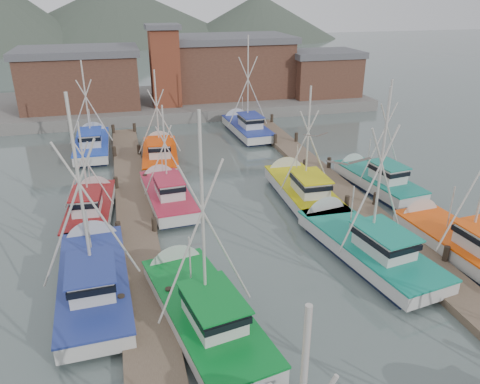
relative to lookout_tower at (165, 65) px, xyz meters
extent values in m
plane|color=#4D5C59|center=(2.00, -33.00, -5.55)|extent=(260.00, 260.00, 0.00)
cube|color=brown|center=(-5.00, -29.00, -5.35)|extent=(2.20, 46.00, 0.40)
cylinder|color=black|center=(-6.00, -35.00, -5.10)|extent=(0.30, 0.30, 1.50)
cylinder|color=black|center=(-6.00, -28.00, -5.10)|extent=(0.30, 0.30, 1.50)
cylinder|color=black|center=(-6.00, -21.00, -5.10)|extent=(0.30, 0.30, 1.50)
cylinder|color=black|center=(-6.00, -14.00, -5.10)|extent=(0.30, 0.30, 1.50)
cylinder|color=black|center=(-6.00, -7.00, -5.10)|extent=(0.30, 0.30, 1.50)
cylinder|color=black|center=(-4.00, -35.00, -5.10)|extent=(0.30, 0.30, 1.50)
cylinder|color=black|center=(-4.00, -28.00, -5.10)|extent=(0.30, 0.30, 1.50)
cylinder|color=black|center=(-4.00, -21.00, -5.10)|extent=(0.30, 0.30, 1.50)
cylinder|color=black|center=(-4.00, -14.00, -5.10)|extent=(0.30, 0.30, 1.50)
cylinder|color=black|center=(-4.00, -7.00, -5.10)|extent=(0.30, 0.30, 1.50)
cube|color=brown|center=(9.00, -29.00, -5.35)|extent=(2.20, 46.00, 0.40)
cylinder|color=black|center=(8.00, -35.00, -5.10)|extent=(0.30, 0.30, 1.50)
cylinder|color=black|center=(8.00, -28.00, -5.10)|extent=(0.30, 0.30, 1.50)
cylinder|color=black|center=(8.00, -21.00, -5.10)|extent=(0.30, 0.30, 1.50)
cylinder|color=black|center=(8.00, -14.00, -5.10)|extent=(0.30, 0.30, 1.50)
cylinder|color=black|center=(8.00, -7.00, -5.10)|extent=(0.30, 0.30, 1.50)
cylinder|color=black|center=(10.00, -35.00, -5.10)|extent=(0.30, 0.30, 1.50)
cylinder|color=black|center=(10.00, -28.00, -5.10)|extent=(0.30, 0.30, 1.50)
cylinder|color=black|center=(10.00, -21.00, -5.10)|extent=(0.30, 0.30, 1.50)
cylinder|color=black|center=(10.00, -14.00, -5.10)|extent=(0.30, 0.30, 1.50)
cylinder|color=black|center=(10.00, -7.00, -5.10)|extent=(0.30, 0.30, 1.50)
cube|color=slate|center=(2.00, 4.00, -4.95)|extent=(44.00, 16.00, 1.20)
cube|color=brown|center=(-9.00, 2.00, -1.60)|extent=(12.00, 8.00, 5.50)
cube|color=#535358|center=(-9.00, 2.00, 1.50)|extent=(12.72, 8.48, 0.70)
cube|color=brown|center=(8.00, 4.00, -1.25)|extent=(14.00, 9.00, 6.20)
cube|color=#535358|center=(8.00, 4.00, 2.20)|extent=(14.84, 9.54, 0.70)
cube|color=brown|center=(19.00, 1.00, -2.10)|extent=(8.00, 6.00, 4.50)
cube|color=#535358|center=(19.00, 1.00, 0.50)|extent=(8.48, 6.36, 0.70)
cube|color=brown|center=(0.00, 0.00, -0.35)|extent=(3.00, 3.00, 8.00)
cube|color=#535358|center=(0.00, 0.00, 3.90)|extent=(3.60, 3.60, 0.50)
cone|color=#3E493D|center=(-3.00, 97.00, -5.55)|extent=(140.00, 140.00, 30.00)
cone|color=#3E493D|center=(37.00, 87.00, -5.55)|extent=(90.00, 90.00, 24.00)
cube|color=#101835|center=(-2.71, -36.48, -5.50)|extent=(3.91, 8.12, 0.70)
cube|color=silver|center=(-2.71, -36.48, -4.85)|extent=(4.44, 9.22, 0.80)
cube|color=#077726|center=(-2.71, -36.48, -4.47)|extent=(4.54, 9.33, 0.10)
cone|color=silver|center=(-3.51, -32.13, -5.00)|extent=(2.92, 1.58, 2.77)
cube|color=silver|center=(-2.51, -37.52, -3.90)|extent=(2.24, 2.93, 1.10)
cube|color=black|center=(-2.51, -37.52, -3.67)|extent=(2.40, 3.22, 0.28)
cube|color=#077726|center=(-2.51, -37.52, -3.31)|extent=(2.55, 3.41, 0.07)
cylinder|color=beige|center=(-2.67, -36.65, -0.33)|extent=(0.14, 0.14, 8.24)
cylinder|color=beige|center=(-3.23, -36.76, -1.30)|extent=(2.90, 0.62, 6.43)
cylinder|color=beige|center=(-2.12, -36.55, -1.30)|extent=(2.90, 0.62, 6.43)
cylinder|color=beige|center=(-3.00, -34.91, -3.25)|extent=(0.08, 0.08, 2.47)
cube|color=#101835|center=(6.54, -33.35, -5.50)|extent=(3.87, 8.36, 0.70)
cube|color=silver|center=(6.54, -33.35, -4.85)|extent=(4.40, 9.50, 0.80)
cube|color=#12876F|center=(6.54, -33.35, -4.47)|extent=(4.50, 9.60, 0.10)
cone|color=silver|center=(5.81, -28.84, -5.00)|extent=(3.00, 1.54, 2.86)
cube|color=silver|center=(6.72, -34.43, -3.90)|extent=(2.26, 3.00, 1.10)
cube|color=black|center=(6.72, -34.43, -3.67)|extent=(2.42, 3.29, 0.28)
cube|color=#12876F|center=(6.72, -34.43, -3.31)|extent=(2.57, 3.49, 0.07)
cylinder|color=beige|center=(6.57, -33.53, -0.45)|extent=(0.15, 0.15, 8.00)
cylinder|color=beige|center=(6.00, -33.63, -1.39)|extent=(2.83, 0.55, 6.25)
cylinder|color=beige|center=(7.15, -33.44, -1.39)|extent=(2.83, 0.55, 6.25)
cylinder|color=beige|center=(6.28, -31.73, -3.25)|extent=(0.09, 0.09, 2.55)
cube|color=#101835|center=(-7.20, -32.98, -5.50)|extent=(2.89, 8.07, 0.70)
cube|color=silver|center=(-7.20, -32.98, -4.85)|extent=(3.28, 9.17, 0.80)
cube|color=navy|center=(-7.20, -32.98, -4.47)|extent=(3.38, 9.27, 0.10)
cone|color=silver|center=(-7.37, -28.44, -5.00)|extent=(2.87, 1.21, 2.83)
cube|color=silver|center=(-7.16, -34.06, -3.90)|extent=(1.93, 2.79, 1.10)
cube|color=black|center=(-7.16, -34.06, -3.67)|extent=(2.06, 3.06, 0.28)
cube|color=navy|center=(-7.16, -34.06, -3.31)|extent=(2.18, 3.25, 0.07)
cylinder|color=beige|center=(-7.20, -33.16, -0.26)|extent=(0.14, 0.14, 8.39)
cylinder|color=beige|center=(-7.82, -33.18, -1.24)|extent=(2.99, 0.21, 6.55)
cylinder|color=beige|center=(-6.57, -33.13, -1.24)|extent=(2.99, 0.21, 6.55)
cylinder|color=beige|center=(-7.26, -31.34, -3.25)|extent=(0.08, 0.08, 2.72)
cube|color=#101835|center=(11.55, -34.60, -5.50)|extent=(3.10, 7.71, 0.70)
cube|color=silver|center=(11.55, -34.60, -4.85)|extent=(3.53, 8.76, 0.80)
cube|color=#F65009|center=(11.55, -34.60, -4.47)|extent=(3.62, 8.85, 0.10)
cone|color=silver|center=(11.19, -30.34, -5.00)|extent=(2.79, 1.32, 2.70)
cylinder|color=beige|center=(11.00, -34.82, -0.87)|extent=(3.32, 0.37, 7.30)
cylinder|color=beige|center=(11.43, -33.07, -3.25)|extent=(0.08, 0.08, 2.50)
cube|color=#101835|center=(-2.77, -23.90, -5.50)|extent=(2.65, 6.81, 0.70)
cube|color=silver|center=(-2.77, -23.90, -4.85)|extent=(3.01, 7.74, 0.80)
cube|color=#BA223D|center=(-2.77, -23.90, -4.47)|extent=(3.09, 7.82, 0.10)
cone|color=silver|center=(-3.05, -20.12, -5.00)|extent=(2.44, 1.27, 2.37)
cube|color=silver|center=(-2.71, -24.81, -3.90)|extent=(1.69, 2.38, 1.10)
cube|color=black|center=(-2.71, -24.81, -3.67)|extent=(1.81, 2.61, 0.28)
cube|color=#BA223D|center=(-2.71, -24.81, -3.31)|extent=(1.92, 2.77, 0.07)
cylinder|color=beige|center=(-2.76, -24.05, -1.65)|extent=(0.11, 0.11, 5.60)
cylinder|color=beige|center=(-3.25, -24.09, -2.31)|extent=(2.01, 0.23, 4.38)
cylinder|color=beige|center=(-2.28, -24.02, -2.31)|extent=(2.01, 0.23, 4.38)
cylinder|color=beige|center=(-2.87, -22.54, -3.25)|extent=(0.07, 0.07, 2.12)
cube|color=#101835|center=(6.05, -25.63, -5.50)|extent=(2.62, 7.63, 0.70)
cube|color=silver|center=(6.05, -25.63, -4.85)|extent=(2.98, 8.67, 0.80)
cube|color=#CCC309|center=(6.05, -25.63, -4.47)|extent=(3.06, 8.75, 0.10)
cone|color=silver|center=(6.14, -21.33, -5.00)|extent=(2.71, 1.15, 2.69)
cube|color=silver|center=(6.03, -26.66, -3.90)|extent=(1.79, 2.62, 1.10)
cube|color=black|center=(6.03, -26.66, -3.67)|extent=(1.91, 2.88, 0.28)
cube|color=#CCC309|center=(6.03, -26.66, -3.31)|extent=(2.02, 3.05, 0.07)
cylinder|color=beige|center=(6.05, -25.80, -1.13)|extent=(0.12, 0.12, 6.65)
cylinder|color=beige|center=(5.50, -25.79, -1.91)|extent=(2.38, 0.14, 5.20)
cylinder|color=beige|center=(6.60, -25.82, -1.91)|extent=(2.38, 0.14, 5.20)
cylinder|color=beige|center=(6.08, -24.08, -3.25)|extent=(0.07, 0.07, 2.40)
cube|color=#101835|center=(-7.58, -24.92, -5.50)|extent=(2.64, 6.71, 0.70)
cube|color=silver|center=(-7.58, -24.92, -4.85)|extent=(3.00, 7.62, 0.80)
cube|color=maroon|center=(-7.58, -24.92, -4.47)|extent=(3.08, 7.70, 0.10)
cone|color=silver|center=(-7.29, -21.20, -5.00)|extent=(2.41, 1.28, 2.33)
cube|color=silver|center=(-7.65, -25.81, -3.90)|extent=(1.67, 2.35, 1.10)
cube|color=black|center=(-7.65, -25.81, -3.67)|extent=(1.79, 2.58, 0.28)
cube|color=maroon|center=(-7.65, -25.81, -3.31)|extent=(1.89, 2.73, 0.07)
cylinder|color=beige|center=(-7.59, -25.06, -1.86)|extent=(0.12, 0.12, 5.17)
cylinder|color=beige|center=(-8.10, -25.02, -2.47)|extent=(1.87, 0.23, 4.05)
cylinder|color=beige|center=(-7.08, -25.10, -2.47)|extent=(1.87, 0.23, 4.05)
cylinder|color=beige|center=(-7.48, -23.58, -3.25)|extent=(0.07, 0.07, 2.24)
cube|color=#101835|center=(11.85, -25.14, -5.50)|extent=(2.96, 6.81, 0.70)
cube|color=silver|center=(11.85, -25.14, -4.85)|extent=(3.36, 7.74, 0.80)
cube|color=#147C6B|center=(11.85, -25.14, -4.47)|extent=(3.44, 7.83, 0.10)
cone|color=silver|center=(11.40, -21.41, -5.00)|extent=(2.49, 1.38, 2.37)
cube|color=silver|center=(11.96, -26.03, -3.90)|extent=(1.79, 2.42, 1.10)
cube|color=black|center=(11.96, -26.03, -3.67)|extent=(1.92, 2.65, 0.28)
cube|color=#147C6B|center=(11.96, -26.03, -3.31)|extent=(2.03, 2.82, 0.07)
cylinder|color=beige|center=(11.87, -25.28, -1.11)|extent=(0.12, 0.12, 6.69)
cylinder|color=beige|center=(11.37, -25.35, -1.89)|extent=(2.38, 0.37, 5.23)
cylinder|color=beige|center=(12.37, -25.22, -1.89)|extent=(2.38, 0.37, 5.23)
cylinder|color=beige|center=(11.69, -23.80, -3.25)|extent=(0.07, 0.07, 2.20)
cube|color=#101835|center=(-2.43, -15.75, -5.50)|extent=(2.90, 7.23, 0.70)
cube|color=silver|center=(-2.43, -15.75, -4.85)|extent=(3.29, 8.21, 0.80)
cube|color=#F04402|center=(-2.43, -15.75, -4.47)|extent=(3.38, 8.30, 0.10)
cone|color=silver|center=(-2.08, -11.76, -5.00)|extent=(2.59, 1.31, 2.51)
cube|color=silver|center=(-2.51, -16.71, -3.90)|extent=(1.82, 2.54, 1.10)
cube|color=black|center=(-2.51, -16.71, -3.67)|extent=(1.95, 2.79, 0.28)
cube|color=#F04402|center=(-2.51, -16.71, -3.31)|extent=(2.06, 2.95, 0.07)
cylinder|color=beige|center=(-2.44, -15.91, -1.22)|extent=(0.12, 0.12, 6.46)
cylinder|color=beige|center=(-2.95, -15.87, -1.98)|extent=(2.31, 0.28, 5.05)
cylinder|color=beige|center=(-1.93, -15.96, -1.98)|extent=(2.31, 0.28, 5.05)
cylinder|color=beige|center=(-2.30, -14.32, -3.25)|extent=(0.07, 0.07, 2.24)
cube|color=#101835|center=(6.58, -9.69, -5.50)|extent=(2.75, 7.41, 0.70)
cube|color=silver|center=(6.58, -9.69, -4.85)|extent=(3.13, 8.42, 0.80)
cube|color=navy|center=(6.58, -9.69, -4.47)|extent=(3.21, 8.51, 0.10)
cone|color=silver|center=(6.36, -5.55, -5.00)|extent=(2.65, 1.23, 2.59)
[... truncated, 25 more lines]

